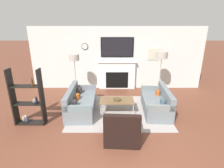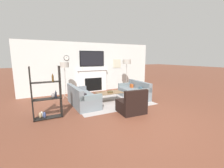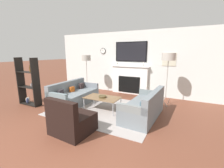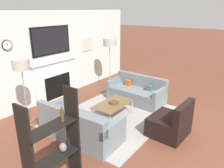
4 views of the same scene
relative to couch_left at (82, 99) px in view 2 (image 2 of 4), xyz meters
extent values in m
plane|color=brown|center=(1.27, -2.28, -0.29)|extent=(60.00, 60.00, 0.00)
cube|color=silver|center=(1.27, 2.32, 1.06)|extent=(7.49, 0.07, 2.70)
cube|color=white|center=(1.27, 2.20, 0.31)|extent=(1.59, 0.16, 1.20)
cube|color=black|center=(1.27, 2.12, 0.13)|extent=(0.98, 0.01, 0.72)
cube|color=white|center=(1.27, 2.18, 0.93)|extent=(1.71, 0.22, 0.04)
cylinder|color=#B2AD9E|center=(0.67, 2.15, 1.00)|extent=(0.04, 0.04, 0.10)
cylinder|color=white|center=(0.67, 2.15, 1.10)|extent=(0.03, 0.03, 0.09)
cylinder|color=#B2AD9E|center=(1.86, 2.15, 1.00)|extent=(0.04, 0.04, 0.10)
cylinder|color=white|center=(1.86, 2.15, 1.10)|extent=(0.03, 0.03, 0.09)
cube|color=black|center=(1.27, 2.27, 1.55)|extent=(1.40, 0.04, 0.84)
cube|color=black|center=(1.27, 2.25, 1.55)|extent=(1.30, 0.01, 0.75)
cylinder|color=black|center=(-0.11, 2.27, 1.59)|extent=(0.27, 0.02, 0.27)
cylinder|color=silver|center=(-0.11, 2.25, 1.59)|extent=(0.23, 0.00, 0.23)
cube|color=black|center=(-0.11, 2.25, 1.62)|extent=(0.01, 0.00, 0.06)
cube|color=beige|center=(2.84, 2.27, 1.26)|extent=(0.50, 0.02, 0.50)
cube|color=#A09793|center=(1.27, 0.00, -0.28)|extent=(3.14, 2.52, 0.01)
cube|color=slate|center=(0.04, 0.00, -0.07)|extent=(0.88, 1.86, 0.44)
cube|color=slate|center=(-0.29, -0.01, 0.33)|extent=(0.21, 1.84, 0.36)
cube|color=slate|center=(0.02, 0.87, 0.24)|extent=(0.84, 0.12, 0.18)
cube|color=slate|center=(0.07, -0.87, 0.24)|extent=(0.84, 0.12, 0.18)
cube|color=#362828|center=(-0.09, 0.54, 0.25)|extent=(0.10, 0.20, 0.20)
cube|color=#BA5219|center=(-0.08, 0.00, 0.24)|extent=(0.11, 0.18, 0.17)
cube|color=#302A2E|center=(-0.07, -0.55, 0.25)|extent=(0.12, 0.20, 0.19)
cube|color=slate|center=(2.49, 0.00, -0.07)|extent=(0.87, 1.76, 0.42)
cube|color=slate|center=(2.80, -0.01, 0.32)|extent=(0.25, 1.73, 0.37)
cube|color=slate|center=(2.44, -0.81, 0.23)|extent=(0.79, 0.14, 0.18)
cube|color=slate|center=(2.53, 0.81, 0.23)|extent=(0.79, 0.14, 0.18)
cube|color=#45616E|center=(2.58, -0.39, 0.22)|extent=(0.11, 0.18, 0.17)
cube|color=#BE5120|center=(2.62, 0.38, 0.23)|extent=(0.11, 0.18, 0.18)
cube|color=black|center=(1.29, -1.53, -0.07)|extent=(0.89, 0.83, 0.44)
cube|color=black|center=(1.27, -1.85, 0.36)|extent=(0.85, 0.19, 0.42)
cube|color=brown|center=(1.20, -0.05, 0.13)|extent=(1.11, 0.64, 0.02)
cylinder|color=#B7B7BC|center=(0.68, -0.33, -0.08)|extent=(0.02, 0.02, 0.40)
cylinder|color=#B7B7BC|center=(1.71, -0.33, -0.08)|extent=(0.02, 0.02, 0.40)
cylinder|color=#B7B7BC|center=(0.68, 0.23, -0.08)|extent=(0.02, 0.02, 0.40)
cylinder|color=#B7B7BC|center=(1.71, 0.23, -0.08)|extent=(0.02, 0.02, 0.40)
cylinder|color=#4C3D23|center=(1.21, -0.06, 0.16)|extent=(0.24, 0.24, 0.05)
torus|color=#493F23|center=(1.21, -0.06, 0.18)|extent=(0.25, 0.25, 0.02)
cylinder|color=#9E998E|center=(-0.29, 1.35, -0.15)|extent=(0.09, 0.23, 0.28)
cylinder|color=#9E998E|center=(-0.47, 1.39, -0.15)|extent=(0.17, 0.19, 0.28)
cylinder|color=#9E998E|center=(-0.42, 1.21, -0.15)|extent=(0.23, 0.07, 0.28)
cylinder|color=#9E998E|center=(-0.39, 1.31, 0.58)|extent=(0.02, 0.02, 1.20)
cylinder|color=#B2ADA3|center=(-0.39, 1.31, 1.29)|extent=(0.38, 0.38, 0.23)
cylinder|color=#9E998E|center=(3.03, 1.35, -0.15)|extent=(0.09, 0.23, 0.29)
cylinder|color=#9E998E|center=(2.84, 1.39, -0.15)|extent=(0.17, 0.19, 0.29)
cylinder|color=#9E998E|center=(2.90, 1.21, -0.15)|extent=(0.23, 0.07, 0.29)
cylinder|color=#9E998E|center=(2.92, 1.31, 0.63)|extent=(0.02, 0.02, 1.27)
cylinder|color=#B2ADA3|center=(2.92, 1.31, 1.39)|extent=(0.44, 0.44, 0.24)
cube|color=black|center=(-1.73, -0.77, 0.54)|extent=(0.04, 0.28, 1.64)
cube|color=black|center=(-0.92, -0.77, 0.54)|extent=(0.04, 0.28, 1.64)
cube|color=black|center=(-1.33, -0.77, -0.26)|extent=(0.86, 0.28, 0.02)
cube|color=black|center=(-1.33, -0.77, 0.35)|extent=(0.86, 0.28, 0.01)
cube|color=black|center=(-1.33, -0.77, 0.87)|extent=(0.86, 0.28, 0.02)
ellipsoid|color=gray|center=(-1.14, -0.76, 0.43)|extent=(0.12, 0.12, 0.15)
cylinder|color=black|center=(-1.06, -0.81, 0.45)|extent=(0.05, 0.05, 0.19)
cylinder|color=black|center=(-1.06, -0.81, 0.56)|extent=(0.02, 0.02, 0.05)
ellipsoid|color=#36446E|center=(-1.43, -0.81, -0.15)|extent=(0.09, 0.09, 0.21)
ellipsoid|color=tan|center=(-1.55, -0.74, -0.15)|extent=(0.10, 0.10, 0.19)
cylinder|color=brown|center=(-1.12, -0.78, 0.97)|extent=(0.06, 0.06, 0.19)
cylinder|color=brown|center=(-1.12, -0.78, 1.09)|extent=(0.03, 0.03, 0.05)
ellipsoid|color=silver|center=(-1.50, -0.71, -0.15)|extent=(0.08, 0.08, 0.20)
camera|label=1|loc=(1.04, -5.26, 2.46)|focal=28.00mm
camera|label=2|loc=(-1.58, -5.67, 1.60)|focal=24.00mm
camera|label=3|loc=(3.52, -3.95, 1.51)|focal=24.00mm
camera|label=4|loc=(-3.01, -3.04, 2.45)|focal=35.00mm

